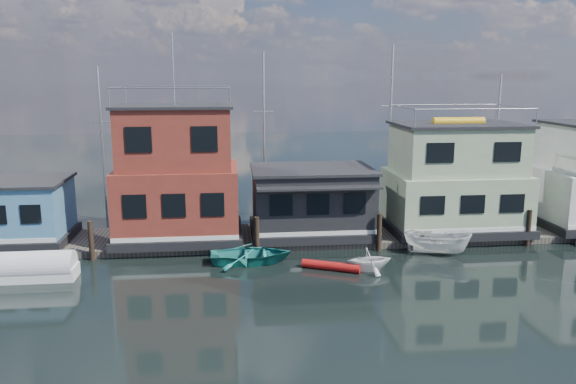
{
  "coord_description": "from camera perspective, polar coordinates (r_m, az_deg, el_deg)",
  "views": [
    {
      "loc": [
        -5.44,
        -21.03,
        9.87
      ],
      "look_at": [
        -1.95,
        12.0,
        3.0
      ],
      "focal_mm": 35.0,
      "sensor_mm": 36.0,
      "label": 1
    }
  ],
  "objects": [
    {
      "name": "ground",
      "position": [
        23.86,
        7.91,
        -12.87
      ],
      "size": [
        160.0,
        160.0,
        0.0
      ],
      "primitive_type": "plane",
      "color": "black",
      "rests_on": "ground"
    },
    {
      "name": "dock",
      "position": [
        34.84,
        3.2,
        -4.45
      ],
      "size": [
        48.0,
        5.0,
        0.4
      ],
      "primitive_type": "cube",
      "color": "#595147",
      "rests_on": "ground"
    },
    {
      "name": "houseboat_blue",
      "position": [
        36.16,
        -26.21,
        -1.78
      ],
      "size": [
        6.4,
        4.9,
        3.66
      ],
      "color": "black",
      "rests_on": "dock"
    },
    {
      "name": "houseboat_red",
      "position": [
        33.67,
        -11.16,
        1.6
      ],
      "size": [
        7.4,
        5.9,
        11.86
      ],
      "color": "black",
      "rests_on": "dock"
    },
    {
      "name": "houseboat_dark",
      "position": [
        34.2,
        2.42,
        -0.91
      ],
      "size": [
        7.4,
        6.1,
        4.06
      ],
      "color": "black",
      "rests_on": "dock"
    },
    {
      "name": "houseboat_green",
      "position": [
        36.4,
        16.59,
        1.2
      ],
      "size": [
        8.4,
        5.9,
        7.03
      ],
      "color": "black",
      "rests_on": "dock"
    },
    {
      "name": "pilings",
      "position": [
        31.89,
        3.43,
        -4.3
      ],
      "size": [
        42.28,
        0.28,
        2.2
      ],
      "color": "#2D2116",
      "rests_on": "ground"
    },
    {
      "name": "background_masts",
      "position": [
        40.57,
        8.6,
        5.45
      ],
      "size": [
        36.4,
        0.16,
        12.0
      ],
      "color": "silver",
      "rests_on": "ground"
    },
    {
      "name": "tarp_runabout",
      "position": [
        30.58,
        -24.16,
        -7.08
      ],
      "size": [
        3.79,
        1.56,
        1.53
      ],
      "rotation": [
        0.0,
        0.0,
        0.01
      ],
      "color": "silver",
      "rests_on": "ground"
    },
    {
      "name": "dinghy_white",
      "position": [
        29.36,
        8.24,
        -6.8
      ],
      "size": [
        2.54,
        2.25,
        1.25
      ],
      "primitive_type": "imported",
      "rotation": [
        0.0,
        0.0,
        1.66
      ],
      "color": "white",
      "rests_on": "ground"
    },
    {
      "name": "red_kayak",
      "position": [
        29.4,
        4.38,
        -7.5
      ],
      "size": [
        2.97,
        1.7,
        0.45
      ],
      "primitive_type": "cylinder",
      "rotation": [
        0.0,
        1.57,
        -0.43
      ],
      "color": "red",
      "rests_on": "ground"
    },
    {
      "name": "dinghy_teal",
      "position": [
        30.43,
        -3.78,
        -6.36
      ],
      "size": [
        4.49,
        3.25,
        0.92
      ],
      "primitive_type": "imported",
      "rotation": [
        0.0,
        0.0,
        1.59
      ],
      "color": "teal",
      "rests_on": "ground"
    },
    {
      "name": "motorboat",
      "position": [
        32.7,
        14.9,
        -4.97
      ],
      "size": [
        3.95,
        2.85,
        1.43
      ],
      "primitive_type": "imported",
      "rotation": [
        0.0,
        0.0,
        1.13
      ],
      "color": "white",
      "rests_on": "ground"
    }
  ]
}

